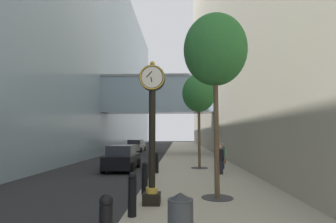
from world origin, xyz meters
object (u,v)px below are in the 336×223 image
(street_tree_mid_near, at_px, (199,94))
(pedestrian_walking, at_px, (221,159))
(street_clock, at_px, (152,124))
(street_tree_near, at_px, (215,51))
(car_black_mid, at_px, (122,158))
(car_silver_near, at_px, (136,146))
(bollard_fifth, at_px, (157,162))
(trash_bin, at_px, (180,218))
(bollard_second, at_px, (132,193))
(bollard_fourth, at_px, (152,168))
(pedestrian_by_clock, at_px, (222,155))
(bollard_third, at_px, (145,177))

(street_tree_mid_near, bearing_deg, pedestrian_walking, -69.10)
(street_clock, xyz_separation_m, street_tree_mid_near, (2.20, 8.99, 2.34))
(street_tree_mid_near, bearing_deg, street_tree_near, -90.00)
(pedestrian_walking, relative_size, car_black_mid, 0.39)
(pedestrian_walking, bearing_deg, street_clock, -116.41)
(car_silver_near, relative_size, car_black_mid, 1.10)
(bollard_fifth, distance_m, trash_bin, 9.87)
(bollard_fifth, relative_size, street_tree_mid_near, 0.19)
(bollard_second, xyz_separation_m, bollard_fifth, (0.00, 7.93, 0.00))
(street_clock, bearing_deg, trash_bin, -73.94)
(bollard_fourth, height_order, street_tree_near, street_tree_near)
(street_clock, xyz_separation_m, car_black_mid, (-2.82, 8.68, -1.89))
(bollard_second, bearing_deg, trash_bin, -54.87)
(bollard_second, distance_m, street_tree_near, 5.73)
(street_clock, bearing_deg, pedestrian_walking, 63.59)
(pedestrian_walking, bearing_deg, pedestrian_by_clock, 78.92)
(bollard_second, bearing_deg, street_clock, 72.28)
(bollard_fifth, bearing_deg, street_clock, -86.53)
(bollard_second, height_order, bollard_fifth, same)
(street_tree_near, bearing_deg, bollard_fifth, 114.37)
(pedestrian_by_clock, xyz_separation_m, car_black_mid, (-6.45, -0.03, -0.19))
(street_tree_mid_near, distance_m, car_silver_near, 19.31)
(street_clock, bearing_deg, pedestrian_by_clock, 67.35)
(bollard_fourth, height_order, bollard_fifth, same)
(bollard_second, distance_m, car_black_mid, 10.24)
(trash_bin, bearing_deg, pedestrian_by_clock, 76.96)
(car_silver_near, distance_m, car_black_mid, 17.90)
(bollard_fourth, distance_m, bollard_fifth, 2.64)
(pedestrian_by_clock, relative_size, car_black_mid, 0.39)
(trash_bin, bearing_deg, bollard_second, 125.13)
(pedestrian_walking, height_order, car_black_mid, pedestrian_walking)
(street_tree_near, bearing_deg, bollard_second, -139.99)
(bollard_third, xyz_separation_m, pedestrian_by_clock, (4.04, 7.33, 0.22))
(pedestrian_by_clock, xyz_separation_m, car_silver_near, (-8.45, 17.76, -0.22))
(street_clock, distance_m, bollard_fourth, 4.48)
(bollard_second, relative_size, bollard_fourth, 1.00)
(bollard_second, relative_size, street_tree_mid_near, 0.19)
(trash_bin, height_order, pedestrian_walking, pedestrian_walking)
(street_tree_mid_near, relative_size, trash_bin, 5.89)
(pedestrian_walking, distance_m, car_black_mid, 6.42)
(street_clock, relative_size, pedestrian_by_clock, 2.90)
(street_tree_near, relative_size, trash_bin, 6.29)
(street_tree_near, relative_size, pedestrian_by_clock, 4.13)
(bollard_second, distance_m, pedestrian_by_clock, 10.76)
(bollard_third, xyz_separation_m, street_tree_mid_near, (2.60, 7.61, 4.26))
(bollard_second, bearing_deg, car_silver_near, 99.03)
(street_tree_near, xyz_separation_m, street_tree_mid_near, (-0.00, 8.07, -0.36))
(street_tree_near, bearing_deg, car_black_mid, 122.87)
(street_tree_mid_near, bearing_deg, car_silver_near, 111.86)
(bollard_third, distance_m, car_silver_near, 25.48)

